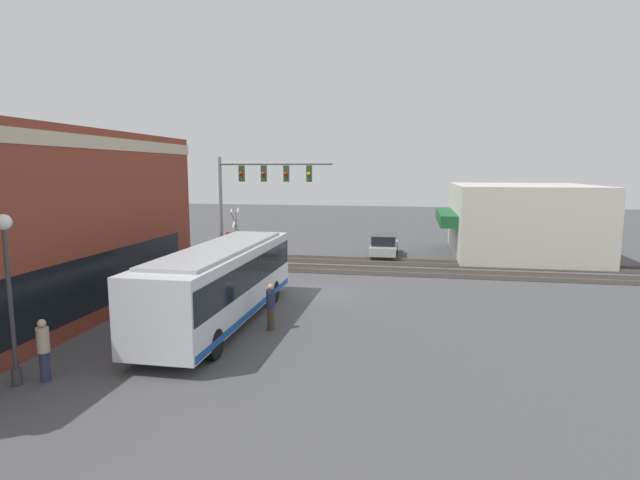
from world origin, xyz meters
TOP-DOWN VIEW (x-y plane):
  - ground_plane at (0.00, 0.00)m, footprint 120.00×120.00m
  - shop_building at (13.81, -12.02)m, footprint 10.90×10.35m
  - city_bus at (-5.30, 2.80)m, footprint 10.99×2.59m
  - traffic_signal_gantry at (3.74, 4.28)m, footprint 0.42×6.61m
  - crossing_signal at (3.99, 5.61)m, footprint 1.41×1.18m
  - streetlamp at (-11.84, 6.37)m, footprint 0.44×0.44m
  - rail_track_near at (6.00, 0.00)m, footprint 2.60×60.00m
  - rail_track_far at (9.20, 0.00)m, footprint 2.60×60.00m
  - parked_car_silver at (11.63, -2.60)m, footprint 4.61×1.82m
  - pedestrian_by_lamp at (-11.48, 5.76)m, footprint 0.34×0.34m
  - pedestrian_near_bus at (-5.77, 0.69)m, footprint 0.34×0.34m

SIDE VIEW (x-z plane):
  - ground_plane at x=0.00m, z-range 0.00..0.00m
  - rail_track_near at x=6.00m, z-range -0.05..0.10m
  - rail_track_far at x=9.20m, z-range -0.05..0.10m
  - parked_car_silver at x=11.63m, z-range -0.06..1.46m
  - pedestrian_near_bus at x=-5.77m, z-range 0.02..1.80m
  - pedestrian_by_lamp at x=-11.48m, z-range 0.03..1.87m
  - city_bus at x=-5.30m, z-range 0.16..3.25m
  - crossing_signal at x=3.99m, z-range 0.39..4.20m
  - shop_building at x=13.81m, z-range 0.00..4.99m
  - streetlamp at x=-11.84m, z-range 0.47..5.33m
  - traffic_signal_gantry at x=3.74m, z-range 1.69..8.46m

